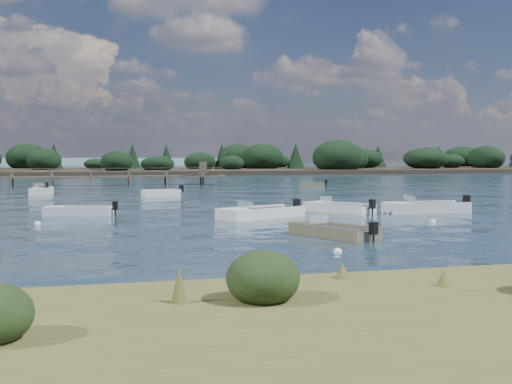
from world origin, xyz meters
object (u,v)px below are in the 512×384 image
object	(u,v)px
dinghy_extra_b	(339,210)
dinghy_mid_grey	(79,213)
dinghy_extra_a	(42,193)
dinghy_mid_white_a	(261,215)
dinghy_mid_white_b	(426,210)
dinghy_near_olive	(333,233)
tender_far_grey_b	(312,186)
tender_far_white	(161,195)

from	to	relation	value
dinghy_extra_b	dinghy_mid_grey	bearing A→B (deg)	173.21
dinghy_extra_a	dinghy_extra_b	bearing A→B (deg)	-50.90
dinghy_mid_white_a	dinghy_mid_white_b	distance (m)	10.52
dinghy_mid_white_b	dinghy_near_olive	bearing A→B (deg)	-135.93
dinghy_mid_white_a	tender_far_grey_b	bearing A→B (deg)	65.75
dinghy_extra_a	dinghy_mid_grey	size ratio (longest dim) A/B	1.13
dinghy_extra_a	dinghy_mid_white_b	bearing A→B (deg)	-46.03
tender_far_white	dinghy_extra_b	xyz separation A→B (m)	(8.83, -17.55, -0.01)
dinghy_mid_white_b	dinghy_mid_white_a	bearing A→B (deg)	-176.46
dinghy_near_olive	dinghy_mid_white_a	world-z (taller)	dinghy_mid_white_a
dinghy_mid_grey	dinghy_mid_white_a	bearing A→B (deg)	-22.39
tender_far_grey_b	dinghy_extra_a	size ratio (longest dim) A/B	0.63
dinghy_extra_a	dinghy_mid_grey	distance (m)	21.53
tender_far_grey_b	dinghy_mid_white_a	bearing A→B (deg)	-114.25
tender_far_white	tender_far_grey_b	size ratio (longest dim) A/B	1.20
dinghy_mid_white_a	dinghy_mid_white_b	size ratio (longest dim) A/B	0.97
tender_far_grey_b	dinghy_extra_b	world-z (taller)	dinghy_extra_b
tender_far_white	dinghy_extra_b	bearing A→B (deg)	-63.29
tender_far_white	dinghy_extra_b	world-z (taller)	dinghy_extra_b
dinghy_extra_b	dinghy_mid_white_b	world-z (taller)	dinghy_mid_white_b
tender_far_grey_b	dinghy_mid_white_a	world-z (taller)	dinghy_mid_white_a
dinghy_mid_white_a	dinghy_mid_white_b	xyz separation A→B (m)	(10.50, 0.65, 0.01)
tender_far_white	dinghy_mid_white_a	world-z (taller)	dinghy_mid_white_a
tender_far_grey_b	dinghy_mid_grey	distance (m)	37.11
dinghy_near_olive	tender_far_white	xyz separation A→B (m)	(-4.19, 28.45, 0.03)
tender_far_white	dinghy_extra_b	size ratio (longest dim) A/B	0.80
tender_far_white	dinghy_mid_white_b	world-z (taller)	dinghy_mid_white_b
dinghy_near_olive	tender_far_white	world-z (taller)	tender_far_white
dinghy_near_olive	dinghy_mid_white_b	xyz separation A→B (m)	(9.65, 9.34, 0.04)
tender_far_white	dinghy_extra_a	distance (m)	11.34
dinghy_near_olive	dinghy_mid_grey	bearing A→B (deg)	129.85
dinghy_mid_white_b	tender_far_grey_b	bearing A→B (deg)	82.80
dinghy_near_olive	dinghy_mid_grey	size ratio (longest dim) A/B	1.05
dinghy_mid_white_a	dinghy_extra_b	size ratio (longest dim) A/B	1.18
dinghy_mid_grey	dinghy_extra_a	bearing A→B (deg)	99.34
tender_far_white	dinghy_mid_white_a	xyz separation A→B (m)	(3.34, -19.76, -0.01)
tender_far_grey_b	dinghy_extra_b	size ratio (longest dim) A/B	0.67
tender_far_white	dinghy_extra_a	xyz separation A→B (m)	(-9.91, 5.51, 0.01)
tender_far_grey_b	dinghy_near_olive	bearing A→B (deg)	-108.46
tender_far_grey_b	dinghy_mid_white_a	distance (m)	35.23
dinghy_near_olive	dinghy_mid_white_a	bearing A→B (deg)	95.57
dinghy_mid_white_a	dinghy_mid_grey	distance (m)	10.56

